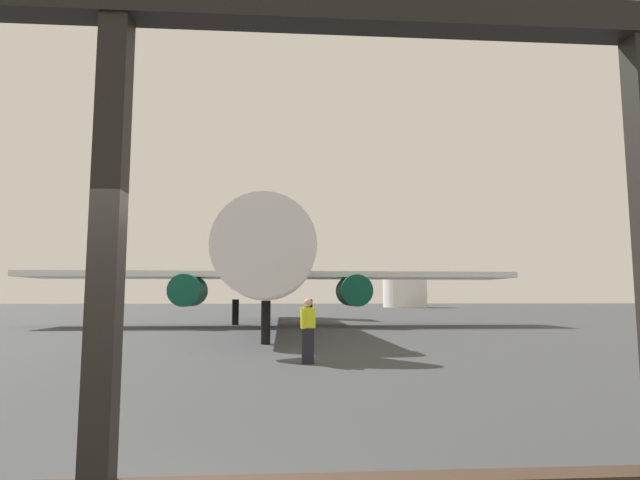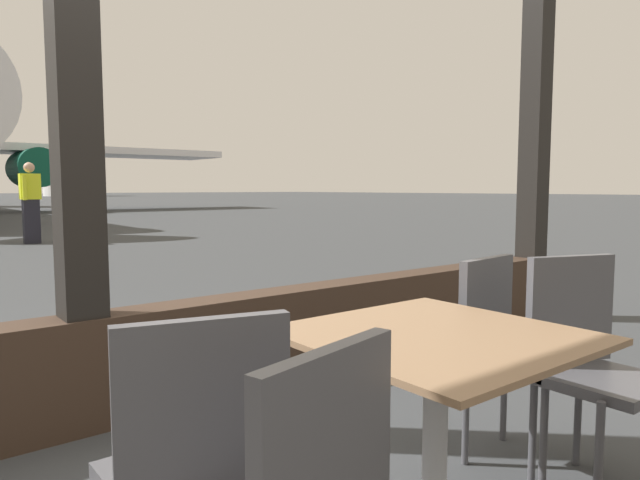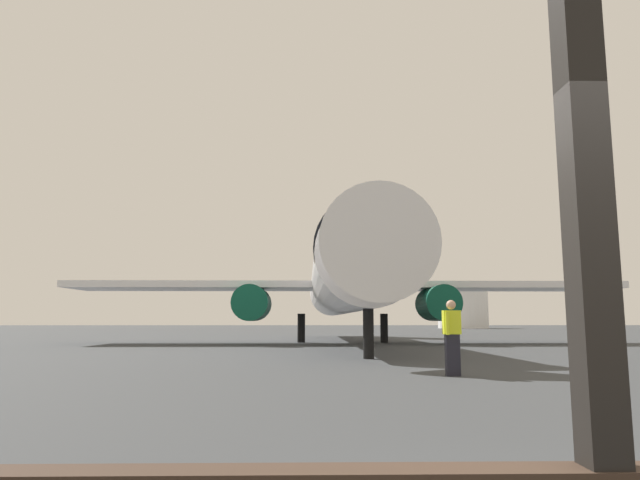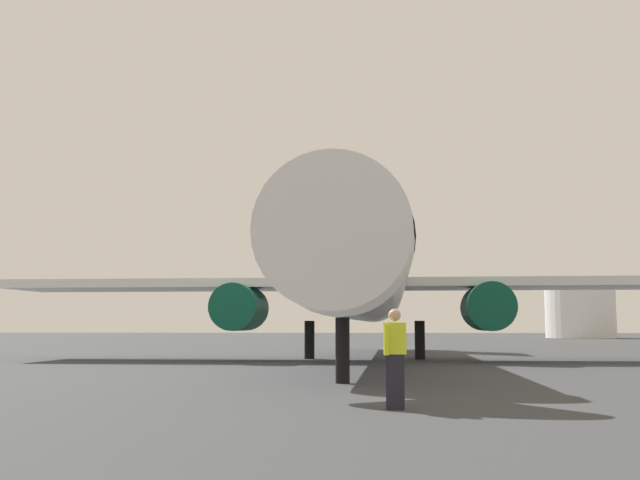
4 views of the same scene
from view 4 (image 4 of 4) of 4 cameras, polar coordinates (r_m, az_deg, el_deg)
ground_plane at (r=43.14m, az=3.00°, el=-8.26°), size 220.00×220.00×0.00m
airplane at (r=32.34m, az=3.16°, el=-2.76°), size 30.40×32.95×10.32m
ground_crew_worker at (r=13.64m, az=5.57°, el=-8.62°), size 0.40×0.48×1.74m
fuel_storage_tank at (r=95.17m, az=18.70°, el=-5.16°), size 7.94×7.94×5.75m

